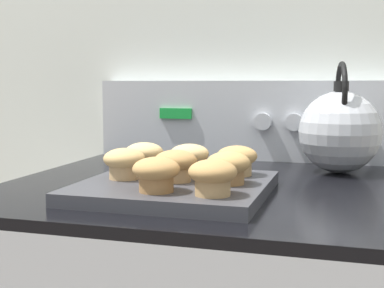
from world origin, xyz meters
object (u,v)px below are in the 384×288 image
Objects in this scene: muffin_r1_c2 at (228,166)px; muffin_r1_c1 at (176,164)px; tea_kettle at (340,130)px; muffin_r2_c0 at (144,155)px; muffin_r2_c1 at (189,157)px; muffin_r0_c2 at (213,176)px; muffin_r1_c0 at (124,162)px; muffin_r0_c1 at (156,173)px; muffin_pan at (175,188)px; muffin_r2_c2 at (237,159)px.

muffin_r1_c1 is at bearing -178.31° from muffin_r1_c2.
muffin_r1_c2 is 0.35m from tea_kettle.
muffin_r2_c0 and muffin_r2_c1 have the same top height.
tea_kettle is at bearing 61.18° from muffin_r1_c2.
muffin_r1_c1 and muffin_r1_c2 have the same top height.
muffin_r1_c0 is at bearing 153.61° from muffin_r0_c2.
muffin_r0_c1 is 0.18m from muffin_r2_c1.
muffin_pan is 1.33× the size of tea_kettle.
muffin_r2_c1 is at bearing 91.62° from muffin_pan.
muffin_r1_c2 is 1.00× the size of muffin_r2_c1.
tea_kettle is (0.17, 0.30, 0.04)m from muffin_r1_c2.
muffin_r1_c1 is 0.09m from muffin_r1_c2.
muffin_r1_c1 is at bearing -49.37° from muffin_pan.
muffin_r2_c0 is at bearing 135.68° from muffin_r1_c1.
muffin_r1_c1 and muffin_r2_c2 have the same top height.
muffin_r0_c1 and muffin_r2_c0 have the same top height.
muffin_r1_c0 is (-0.09, -0.00, 0.04)m from muffin_pan.
muffin_r2_c0 is at bearing 154.35° from muffin_r1_c2.
tea_kettle is (0.26, 0.22, 0.04)m from muffin_r2_c1.
muffin_pan is 0.10m from muffin_r1_c2.
muffin_r0_c1 is (-0.00, -0.09, 0.04)m from muffin_pan.
muffin_r1_c1 and muffin_r2_c1 have the same top height.
muffin_r1_c0 is 0.09m from muffin_r2_c0.
muffin_r1_c1 is at bearing 89.42° from muffin_r0_c1.
tea_kettle reaches higher than muffin_pan.
muffin_r0_c1 is 0.20m from muffin_r2_c0.
muffin_r2_c0 is at bearing 179.63° from muffin_r2_c2.
tea_kettle is at bearing 41.49° from muffin_r1_c0.
muffin_pan is at bearing -88.38° from muffin_r2_c1.
muffin_r2_c2 is at bearing 90.43° from muffin_r0_c2.
muffin_r0_c1 and muffin_r2_c2 have the same top height.
muffin_r1_c1 is (0.09, 0.00, 0.00)m from muffin_r1_c0.
muffin_r2_c1 is at bearing 90.78° from muffin_r0_c1.
muffin_r0_c2 and muffin_r2_c2 have the same top height.
muffin_r1_c2 is at bearing 45.56° from muffin_r0_c1.
muffin_r0_c1 is 1.00× the size of muffin_r1_c2.
muffin_r2_c2 is at bearing 92.35° from muffin_r1_c2.
muffin_r1_c0 is 1.00× the size of muffin_r2_c2.
muffin_r0_c2 is at bearing -45.15° from muffin_r2_c0.
tea_kettle is (0.17, 0.40, 0.04)m from muffin_r0_c2.
muffin_pan is 0.10m from muffin_r1_c0.
muffin_r2_c0 is 0.41m from tea_kettle.
muffin_r2_c0 is at bearing 90.08° from muffin_r1_c0.
muffin_r0_c2 is 1.00× the size of muffin_r2_c2.
muffin_r2_c1 is at bearing 116.56° from muffin_r0_c2.
muffin_r0_c1 is 0.09m from muffin_r1_c1.
muffin_r1_c2 is 1.00× the size of muffin_r2_c2.
muffin_pan is 0.13m from muffin_r2_c2.
muffin_r2_c0 is 0.18m from muffin_r2_c2.
muffin_pan is at bearing 133.97° from muffin_r0_c2.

